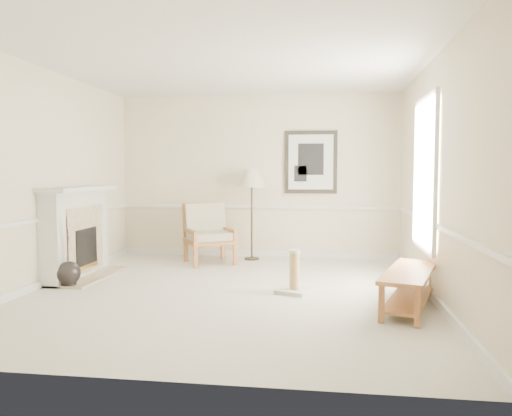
# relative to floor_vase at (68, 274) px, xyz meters

# --- Properties ---
(ground) EXTENTS (5.50, 5.50, 0.00)m
(ground) POSITION_rel_floor_vase_xyz_m (2.15, 0.02, -0.17)
(ground) COLOR silver
(ground) RESTS_ON ground
(room) EXTENTS (5.04, 5.54, 2.92)m
(room) POSITION_rel_floor_vase_xyz_m (2.29, 0.10, 1.69)
(room) COLOR beige
(room) RESTS_ON ground
(fireplace) EXTENTS (0.64, 1.64, 1.31)m
(fireplace) POSITION_rel_floor_vase_xyz_m (-0.19, 0.62, 0.47)
(fireplace) COLOR white
(fireplace) RESTS_ON ground
(floor_vase) EXTENTS (0.32, 0.32, 0.94)m
(floor_vase) POSITION_rel_floor_vase_xyz_m (0.00, 0.00, 0.00)
(floor_vase) COLOR black
(floor_vase) RESTS_ON ground
(armchair) EXTENTS (1.04, 1.07, 1.00)m
(armchair) POSITION_rel_floor_vase_xyz_m (1.40, 2.06, 0.36)
(armchair) COLOR #A65B35
(armchair) RESTS_ON ground
(floor_lamp) EXTENTS (0.62, 0.62, 1.58)m
(floor_lamp) POSITION_rel_floor_vase_xyz_m (2.09, 2.42, 1.20)
(floor_lamp) COLOR black
(floor_lamp) RESTS_ON ground
(bench) EXTENTS (0.87, 1.58, 0.43)m
(bench) POSITION_rel_floor_vase_xyz_m (4.30, -0.45, 0.12)
(bench) COLOR #A65B35
(bench) RESTS_ON ground
(scratching_post) EXTENTS (0.49, 0.49, 0.55)m
(scratching_post) POSITION_rel_floor_vase_xyz_m (2.99, 0.09, -0.00)
(scratching_post) COLOR silver
(scratching_post) RESTS_ON ground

